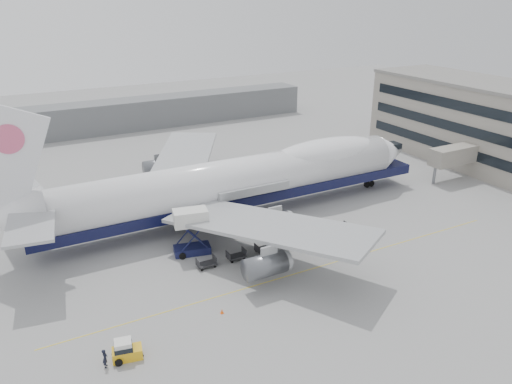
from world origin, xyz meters
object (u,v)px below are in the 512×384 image
catering_truck (191,229)px  baggage_tug (126,351)px  airliner (241,180)px  ground_worker (105,358)px

catering_truck → baggage_tug: 20.20m
airliner → catering_truck: airliner is taller
baggage_tug → ground_worker: bearing=-161.7°
baggage_tug → catering_truck: bearing=62.8°
baggage_tug → ground_worker: 1.90m
ground_worker → catering_truck: bearing=-20.8°
catering_truck → ground_worker: (-14.43, -15.85, -2.51)m
baggage_tug → ground_worker: (-1.89, -0.22, 0.06)m
baggage_tug → ground_worker: baggage_tug is taller
airliner → catering_truck: bearing=-145.3°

